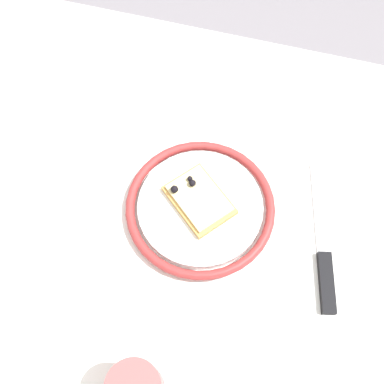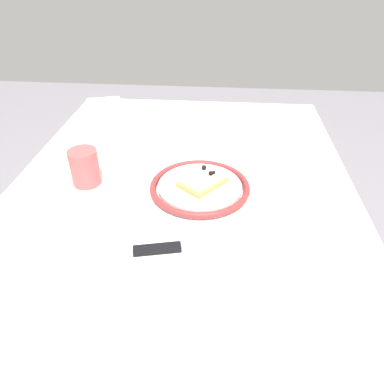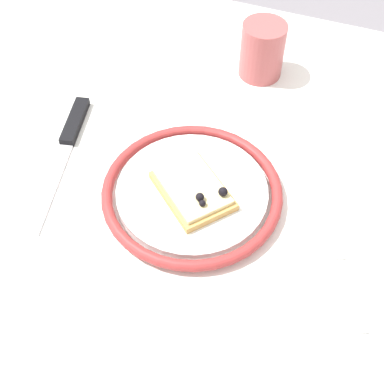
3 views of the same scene
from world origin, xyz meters
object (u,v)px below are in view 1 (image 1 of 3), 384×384
object	(u,v)px
dining_table	(179,253)
plate	(200,207)
pizza_slice_near	(199,199)
fork	(88,170)
knife	(324,261)

from	to	relation	value
dining_table	plate	distance (m)	0.13
dining_table	pizza_slice_near	bearing A→B (deg)	67.80
pizza_slice_near	fork	bearing A→B (deg)	176.10
pizza_slice_near	plate	bearing A→B (deg)	-57.14
plate	pizza_slice_near	world-z (taller)	pizza_slice_near
dining_table	fork	size ratio (longest dim) A/B	5.70
knife	dining_table	bearing A→B (deg)	-177.26
plate	pizza_slice_near	bearing A→B (deg)	122.86
plate	knife	bearing A→B (deg)	-9.67
dining_table	knife	bearing A→B (deg)	2.74
dining_table	plate	bearing A→B (deg)	61.03
dining_table	pizza_slice_near	world-z (taller)	pizza_slice_near
pizza_slice_near	knife	size ratio (longest dim) A/B	0.52
dining_table	pizza_slice_near	distance (m)	0.14
pizza_slice_near	knife	world-z (taller)	pizza_slice_near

